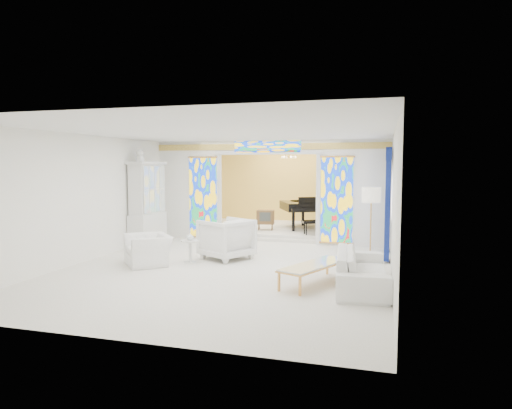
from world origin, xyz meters
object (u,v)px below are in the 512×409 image
(china_cabinet, at_px, (147,204))
(coffee_table, at_px, (315,265))
(tv_console, at_px, (266,217))
(grand_piano, at_px, (308,206))
(armchair_left, at_px, (148,250))
(sofa, at_px, (362,269))
(armchair_right, at_px, (226,239))

(china_cabinet, relative_size, coffee_table, 1.45)
(tv_console, bearing_deg, grand_piano, 28.73)
(china_cabinet, height_order, armchair_left, china_cabinet)
(china_cabinet, distance_m, sofa, 6.93)
(china_cabinet, xyz_separation_m, armchair_left, (1.34, -2.40, -0.83))
(sofa, relative_size, tv_console, 3.64)
(armchair_left, bearing_deg, armchair_right, 84.80)
(china_cabinet, height_order, coffee_table, china_cabinet)
(armchair_left, bearing_deg, sofa, 40.64)
(grand_piano, relative_size, tv_console, 4.70)
(grand_piano, bearing_deg, armchair_right, -128.15)
(china_cabinet, relative_size, armchair_right, 2.50)
(coffee_table, xyz_separation_m, grand_piano, (-1.24, 6.60, 0.54))
(sofa, relative_size, coffee_table, 1.25)
(grand_piano, bearing_deg, coffee_table, -103.47)
(armchair_left, bearing_deg, china_cabinet, 167.50)
(tv_console, bearing_deg, armchair_left, -116.54)
(armchair_right, bearing_deg, grand_piano, -164.85)
(armchair_left, relative_size, coffee_table, 0.57)
(armchair_left, xyz_separation_m, armchair_right, (1.51, 1.11, 0.15))
(grand_piano, height_order, tv_console, grand_piano)
(armchair_right, distance_m, sofa, 3.76)
(china_cabinet, bearing_deg, armchair_left, -60.80)
(china_cabinet, xyz_separation_m, sofa, (6.17, -3.05, -0.83))
(armchair_right, height_order, coffee_table, armchair_right)
(grand_piano, bearing_deg, sofa, -96.22)
(armchair_right, bearing_deg, china_cabinet, -85.07)
(armchair_left, relative_size, grand_piano, 0.35)
(sofa, distance_m, grand_piano, 6.92)
(coffee_table, distance_m, tv_console, 6.15)
(coffee_table, bearing_deg, armchair_left, 170.20)
(coffee_table, bearing_deg, china_cabinet, 149.76)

